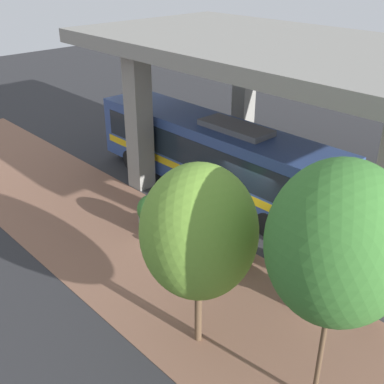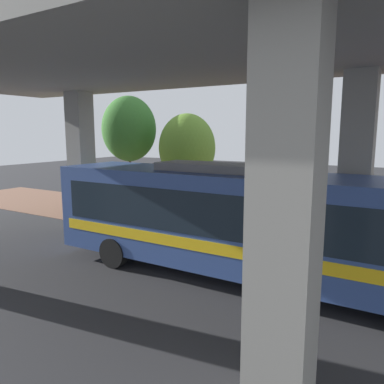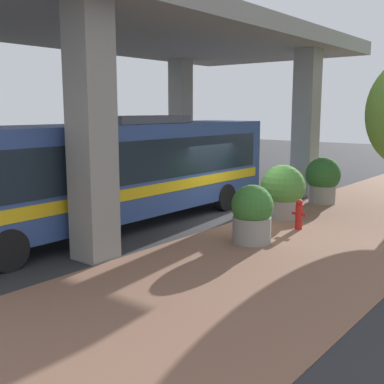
{
  "view_description": "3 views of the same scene",
  "coord_description": "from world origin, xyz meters",
  "px_view_note": "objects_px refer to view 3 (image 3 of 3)",
  "views": [
    {
      "loc": [
        -11.71,
        -10.64,
        9.98
      ],
      "look_at": [
        -0.78,
        1.01,
        1.87
      ],
      "focal_mm": 45.0,
      "sensor_mm": 36.0,
      "label": 1
    },
    {
      "loc": [
        12.6,
        7.32,
        4.44
      ],
      "look_at": [
        1.12,
        0.46,
        2.29
      ],
      "focal_mm": 35.0,
      "sensor_mm": 36.0,
      "label": 2
    },
    {
      "loc": [
        -8.7,
        13.38,
        3.68
      ],
      "look_at": [
        1.13,
        1.17,
        1.0
      ],
      "focal_mm": 45.0,
      "sensor_mm": 36.0,
      "label": 3
    }
  ],
  "objects_px": {
    "fire_hydrant": "(299,214)",
    "bus": "(117,168)",
    "planter_back": "(252,214)",
    "planter_front": "(323,179)",
    "planter_middle": "(283,192)"
  },
  "relations": [
    {
      "from": "fire_hydrant",
      "to": "planter_front",
      "type": "xyz_separation_m",
      "value": [
        1.22,
        -4.48,
        0.49
      ]
    },
    {
      "from": "planter_front",
      "to": "planter_back",
      "type": "bearing_deg",
      "value": 97.41
    },
    {
      "from": "planter_middle",
      "to": "planter_back",
      "type": "height_order",
      "value": "planter_middle"
    },
    {
      "from": "bus",
      "to": "planter_back",
      "type": "distance_m",
      "value": 4.59
    },
    {
      "from": "fire_hydrant",
      "to": "planter_back",
      "type": "bearing_deg",
      "value": 80.93
    },
    {
      "from": "bus",
      "to": "planter_middle",
      "type": "height_order",
      "value": "bus"
    },
    {
      "from": "fire_hydrant",
      "to": "planter_front",
      "type": "bearing_deg",
      "value": -74.81
    },
    {
      "from": "fire_hydrant",
      "to": "planter_back",
      "type": "height_order",
      "value": "planter_back"
    },
    {
      "from": "planter_middle",
      "to": "planter_back",
      "type": "bearing_deg",
      "value": 104.21
    },
    {
      "from": "planter_back",
      "to": "bus",
      "type": "bearing_deg",
      "value": 13.66
    },
    {
      "from": "fire_hydrant",
      "to": "bus",
      "type": "bearing_deg",
      "value": 34.69
    },
    {
      "from": "fire_hydrant",
      "to": "planter_middle",
      "type": "relative_size",
      "value": 0.52
    },
    {
      "from": "fire_hydrant",
      "to": "planter_middle",
      "type": "bearing_deg",
      "value": -43.89
    },
    {
      "from": "bus",
      "to": "fire_hydrant",
      "type": "bearing_deg",
      "value": -145.31
    },
    {
      "from": "fire_hydrant",
      "to": "planter_front",
      "type": "distance_m",
      "value": 4.67
    }
  ]
}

